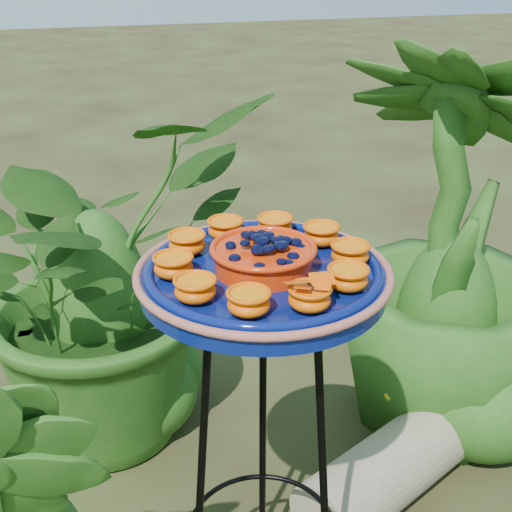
% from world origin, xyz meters
% --- Properties ---
extents(tripod_stand, '(0.36, 0.36, 0.81)m').
position_xyz_m(tripod_stand, '(-0.15, -0.14, 0.49)').
color(tripod_stand, black).
rests_on(tripod_stand, ground).
extents(feeder_dish, '(0.50, 0.50, 0.10)m').
position_xyz_m(feeder_dish, '(-0.15, -0.14, 0.85)').
color(feeder_dish, '#071456').
rests_on(feeder_dish, tripod_stand).
extents(driftwood_log, '(0.59, 0.43, 0.19)m').
position_xyz_m(driftwood_log, '(0.28, 0.14, 0.10)').
color(driftwood_log, gray).
rests_on(driftwood_log, ground).
extents(shrub_back_left, '(1.17, 1.14, 0.98)m').
position_xyz_m(shrub_back_left, '(-0.40, 0.65, 0.49)').
color(shrub_back_left, '#1F5115').
rests_on(shrub_back_left, ground).
extents(shrub_back_right, '(0.90, 0.90, 1.14)m').
position_xyz_m(shrub_back_right, '(0.55, 0.42, 0.57)').
color(shrub_back_right, '#1F5115').
rests_on(shrub_back_right, ground).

